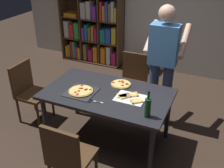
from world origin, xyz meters
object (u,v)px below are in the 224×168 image
Objects in this scene: bookshelf at (92,21)px; wine_bottle at (148,107)px; chair_far_side at (133,78)px; dining_table at (107,98)px; second_pizza_plain at (121,84)px; pepperoni_pizza_on_tray at (81,91)px; person_serving_pizza at (163,60)px; kitchen_scissors at (93,101)px; chair_left_end at (29,89)px; chair_near_camera at (68,155)px.

wine_bottle is at bearing -51.78° from bookshelf.
dining_table is at bearing -90.00° from chair_far_side.
bookshelf reaches higher than second_pizza_plain.
pepperoni_pizza_on_tray is at bearing -134.44° from second_pizza_plain.
dining_table is 0.94m from person_serving_pizza.
person_serving_pizza is 1.17m from kitchen_scissors.
chair_far_side is 1.60m from chair_left_end.
second_pizza_plain is (0.08, 0.26, 0.09)m from dining_table.
person_serving_pizza is (0.50, 0.73, 0.32)m from dining_table.
dining_table is 1.78× the size of chair_left_end.
chair_near_camera is 0.51× the size of person_serving_pizza.
kitchen_scissors is at bearing -105.58° from second_pizza_plain.
bookshelf reaches higher than kitchen_scissors.
chair_near_camera is 1.82m from person_serving_pizza.
person_serving_pizza is at bearing 55.44° from dining_table.
bookshelf reaches higher than wine_bottle.
second_pizza_plain reaches higher than kitchen_scissors.
chair_left_end reaches higher than pepperoni_pizza_on_tray.
second_pizza_plain reaches higher than dining_table.
wine_bottle is (0.11, -1.02, -0.13)m from person_serving_pizza.
person_serving_pizza is at bearing 46.87° from pepperoni_pizza_on_tray.
chair_near_camera is at bearing -106.67° from person_serving_pizza.
wine_bottle is at bearing -63.55° from chair_far_side.
person_serving_pizza is (1.98, -1.64, 0.08)m from bookshelf.
dining_table is 0.96m from chair_near_camera.
pepperoni_pizza_on_tray is (-0.30, 0.82, 0.25)m from chair_near_camera.
pepperoni_pizza_on_tray is (0.98, -0.13, 0.25)m from chair_left_end.
dining_table is at bearing 0.00° from chair_left_end.
chair_left_end reaches higher than dining_table.
person_serving_pizza is 6.62× the size of second_pizza_plain.
person_serving_pizza is 5.54× the size of wine_bottle.
kitchen_scissors is (-0.07, -1.21, 0.24)m from chair_far_side.
chair_near_camera is 2.45× the size of pepperoni_pizza_on_tray.
chair_left_end is 2.45× the size of pepperoni_pizza_on_tray.
wine_bottle is (0.62, -1.24, 0.36)m from chair_far_side.
chair_far_side is 1.24m from kitchen_scissors.
kitchen_scissors is 0.74× the size of second_pizza_plain.
wine_bottle is 0.69m from kitchen_scissors.
chair_near_camera is 2.85× the size of wine_bottle.
bookshelf is at bearing 113.98° from chair_near_camera.
second_pizza_plain is at bearing 10.80° from chair_left_end.
kitchen_scissors is (-0.07, -0.26, 0.08)m from dining_table.
pepperoni_pizza_on_tray is (-0.81, -0.86, -0.23)m from person_serving_pizza.
person_serving_pizza is (1.79, 0.73, 0.49)m from chair_left_end.
chair_left_end is 3.40× the size of second_pizza_plain.
dining_table is at bearing 90.00° from chair_near_camera.
bookshelf reaches higher than chair_near_camera.
kitchen_scissors is at bearing 95.41° from chair_near_camera.
chair_near_camera and chair_left_end have the same top height.
person_serving_pizza is 1.20m from pepperoni_pizza_on_tray.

